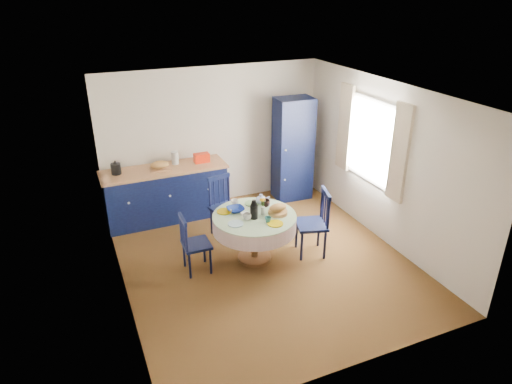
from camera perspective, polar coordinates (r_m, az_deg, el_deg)
floor at (r=6.86m, az=1.02°, el=-8.54°), size 4.50×4.50×0.00m
ceiling at (r=5.88m, az=1.21°, el=12.30°), size 4.50×4.50×0.00m
wall_back at (r=8.24m, az=-5.35°, el=6.84°), size 4.00×0.02×2.50m
wall_left at (r=5.81m, az=-17.20°, el=-2.09°), size 0.02×4.50×2.50m
wall_right at (r=7.26m, az=15.70°, el=3.51°), size 0.02×4.50×2.50m
window at (r=7.36m, az=14.24°, el=6.25°), size 0.10×1.74×1.45m
kitchen_counter at (r=7.97m, az=-11.18°, el=-0.12°), size 2.10×0.66×1.18m
pantry_cabinet at (r=8.49m, az=4.63°, el=5.35°), size 0.69×0.51×1.92m
dining_table at (r=6.59m, az=-0.13°, el=-3.84°), size 1.21×1.21×1.01m
chair_left at (r=6.47m, az=-7.80°, el=-6.39°), size 0.38×0.40×0.88m
chair_far at (r=7.34m, az=-3.97°, el=-1.77°), size 0.52×0.51×0.98m
chair_right at (r=6.84m, az=7.29°, el=-3.81°), size 0.54×0.56×1.02m
mug_a at (r=6.40m, az=-1.11°, el=-3.10°), size 0.12×0.12×0.09m
mug_b at (r=6.33m, az=1.51°, el=-3.49°), size 0.09×0.09×0.08m
mug_c at (r=6.77m, az=1.21°, el=-1.41°), size 0.14×0.14×0.11m
mug_d at (r=6.78m, az=-2.67°, el=-1.40°), size 0.11×0.11×0.10m
cobalt_bowl at (r=6.63m, az=-2.57°, el=-2.21°), size 0.25×0.25×0.06m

